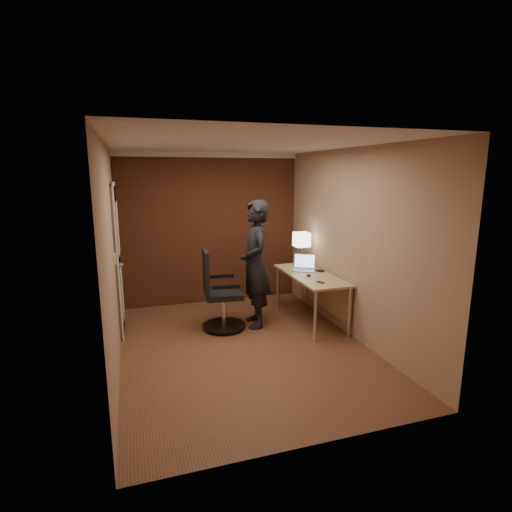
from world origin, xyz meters
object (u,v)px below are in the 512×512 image
desk_lamp (302,240)px  phone (320,282)px  laptop (304,266)px  wallet (320,271)px  mouse (309,275)px  office_chair (219,295)px  person (255,264)px  desk (315,282)px

desk_lamp → phone: 1.07m
laptop → wallet: laptop is taller
desk_lamp → mouse: 0.74m
wallet → office_chair: (-1.55, 0.03, -0.25)m
desk_lamp → phone: bearing=-98.8°
person → wallet: bearing=94.5°
desk → mouse: (-0.14, -0.08, 0.14)m
office_chair → person: 0.68m
laptop → phone: size_ratio=3.63×
phone → desk: bearing=53.9°
desk_lamp → person: (-0.88, -0.40, -0.24)m
desk → wallet: size_ratio=13.64×
laptop → mouse: size_ratio=4.17×
desk → wallet: bearing=37.9°
wallet → person: person is taller
laptop → office_chair: 1.40m
desk_lamp → wallet: 0.59m
person → desk: bearing=87.5°
mouse → phone: (0.00, -0.37, -0.01)m
phone → office_chair: office_chair is taller
laptop → person: size_ratio=0.23×
mouse → person: person is taller
mouse → office_chair: (-1.27, 0.21, -0.25)m
laptop → office_chair: office_chair is taller
mouse → person: (-0.73, 0.21, 0.16)m
phone → wallet: (0.28, 0.56, 0.01)m
mouse → person: size_ratio=0.06×
mouse → wallet: size_ratio=0.91×
desk → mouse: bearing=-149.8°
desk → wallet: (0.13, 0.10, 0.14)m
phone → laptop: bearing=64.6°
phone → office_chair: 1.42m
phone → person: bearing=123.0°
mouse → wallet: (0.28, 0.19, -0.01)m
desk → mouse: 0.22m
laptop → mouse: (-0.09, -0.36, -0.05)m
desk → laptop: size_ratio=3.59×
laptop → phone: bearing=-96.6°
desk → wallet: wallet is taller
mouse → office_chair: office_chair is taller
desk_lamp → office_chair: desk_lamp is taller
desk_lamp → mouse: desk_lamp is taller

